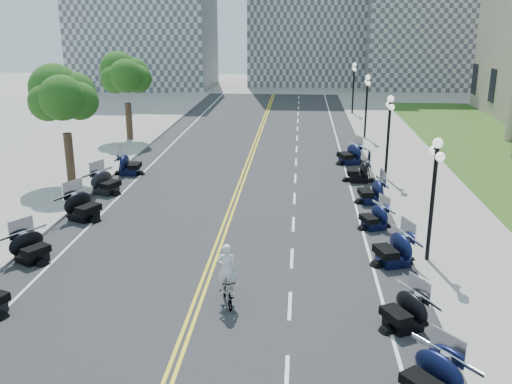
{
  "coord_description": "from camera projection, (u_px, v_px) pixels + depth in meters",
  "views": [
    {
      "loc": [
        3.4,
        -17.48,
        9.48
      ],
      "look_at": [
        1.53,
        6.6,
        2.0
      ],
      "focal_mm": 40.0,
      "sensor_mm": 36.0,
      "label": 1
    }
  ],
  "objects": [
    {
      "name": "cyclist_rider",
      "position": [
        226.0,
        252.0,
        19.04
      ],
      "size": [
        0.68,
        0.45,
        1.87
      ],
      "primitive_type": "imported",
      "rotation": [
        0.0,
        0.0,
        3.14
      ],
      "color": "white",
      "rests_on": "bicycle"
    },
    {
      "name": "motorcycle_n_7",
      "position": [
        374.0,
        216.0,
        26.4
      ],
      "size": [
        2.32,
        2.32,
        1.24
      ],
      "primitive_type": null,
      "rotation": [
        0.0,
        0.0,
        -1.17
      ],
      "color": "black",
      "rests_on": "road"
    },
    {
      "name": "distant_block_c",
      "position": [
        441.0,
        4.0,
        76.73
      ],
      "size": [
        20.0,
        14.0,
        22.0
      ],
      "primitive_type": "cube",
      "color": "gray",
      "rests_on": "ground"
    },
    {
      "name": "street_lamp_2",
      "position": [
        432.0,
        201.0,
        22.11
      ],
      "size": [
        0.5,
        1.2,
        4.9
      ],
      "primitive_type": null,
      "color": "black",
      "rests_on": "sidewalk_north"
    },
    {
      "name": "motorcycle_s_6",
      "position": [
        31.0,
        245.0,
        22.83
      ],
      "size": [
        2.69,
        2.69,
        1.37
      ],
      "primitive_type": null,
      "rotation": [
        0.0,
        0.0,
        1.02
      ],
      "color": "black",
      "rests_on": "road"
    },
    {
      "name": "lane_dash_19",
      "position": [
        299.0,
        98.0,
        68.99
      ],
      "size": [
        0.12,
        2.0,
        0.0
      ],
      "primitive_type": "cube",
      "color": "white",
      "rests_on": "road"
    },
    {
      "name": "lane_dash_12",
      "position": [
        297.0,
        149.0,
        42.33
      ],
      "size": [
        0.12,
        2.0,
        0.0
      ],
      "primitive_type": "cube",
      "color": "white",
      "rests_on": "road"
    },
    {
      "name": "lane_dash_15",
      "position": [
        298.0,
        121.0,
        53.75
      ],
      "size": [
        0.12,
        2.0,
        0.0
      ],
      "primitive_type": "cube",
      "color": "white",
      "rests_on": "road"
    },
    {
      "name": "lane_dash_5",
      "position": [
        287.0,
        376.0,
        15.66
      ],
      "size": [
        0.12,
        2.0,
        0.0
      ],
      "primitive_type": "cube",
      "color": "white",
      "rests_on": "road"
    },
    {
      "name": "edge_line_north",
      "position": [
        357.0,
        212.0,
        28.76
      ],
      "size": [
        0.12,
        90.0,
        0.0
      ],
      "primitive_type": "cube",
      "color": "white",
      "rests_on": "road"
    },
    {
      "name": "motorcycle_n_4",
      "position": [
        431.0,
        375.0,
        14.59
      ],
      "size": [
        2.76,
        2.76,
        1.37
      ],
      "primitive_type": null,
      "rotation": [
        0.0,
        0.0,
        -0.91
      ],
      "color": "black",
      "rests_on": "road"
    },
    {
      "name": "lane_dash_6",
      "position": [
        290.0,
        306.0,
        19.47
      ],
      "size": [
        0.12,
        2.0,
        0.0
      ],
      "primitive_type": "cube",
      "color": "white",
      "rests_on": "road"
    },
    {
      "name": "lane_dash_9",
      "position": [
        294.0,
        198.0,
        30.9
      ],
      "size": [
        0.12,
        2.0,
        0.0
      ],
      "primitive_type": "cube",
      "color": "white",
      "rests_on": "road"
    },
    {
      "name": "centerline_yellow_a",
      "position": [
        229.0,
        209.0,
        29.24
      ],
      "size": [
        0.12,
        90.0,
        0.0
      ],
      "primitive_type": "cube",
      "color": "yellow",
      "rests_on": "road"
    },
    {
      "name": "street_lamp_4",
      "position": [
        366.0,
        107.0,
        44.97
      ],
      "size": [
        0.5,
        1.2,
        4.9
      ],
      "primitive_type": null,
      "color": "black",
      "rests_on": "sidewalk_north"
    },
    {
      "name": "motorcycle_n_10",
      "position": [
        350.0,
        153.0,
        37.92
      ],
      "size": [
        2.84,
        2.84,
        1.5
      ],
      "primitive_type": null,
      "rotation": [
        0.0,
        0.0,
        -1.14
      ],
      "color": "black",
      "rests_on": "road"
    },
    {
      "name": "motorcycle_s_7",
      "position": [
        83.0,
        205.0,
        27.54
      ],
      "size": [
        2.89,
        2.89,
        1.51
      ],
      "primitive_type": null,
      "rotation": [
        0.0,
        0.0,
        1.11
      ],
      "color": "black",
      "rests_on": "road"
    },
    {
      "name": "sidewalk_south",
      "position": [
        34.0,
        203.0,
        29.99
      ],
      "size": [
        5.0,
        90.0,
        0.15
      ],
      "primitive_type": "cube",
      "color": "#9E9991",
      "rests_on": "ground"
    },
    {
      "name": "street_lamp_3",
      "position": [
        388.0,
        138.0,
        33.54
      ],
      "size": [
        0.5,
        1.2,
        4.9
      ],
      "primitive_type": null,
      "color": "black",
      "rests_on": "sidewalk_north"
    },
    {
      "name": "bicycle",
      "position": [
        227.0,
        291.0,
        19.46
      ],
      "size": [
        0.95,
        1.73,
        1.0
      ],
      "primitive_type": "imported",
      "rotation": [
        0.0,
        0.0,
        0.31
      ],
      "color": "#A51414",
      "rests_on": "road"
    },
    {
      "name": "lane_dash_18",
      "position": [
        299.0,
        102.0,
        65.18
      ],
      "size": [
        0.12,
        2.0,
        0.0
      ],
      "primitive_type": "cube",
      "color": "white",
      "rests_on": "road"
    },
    {
      "name": "motorcycle_n_9",
      "position": [
        359.0,
        169.0,
        33.89
      ],
      "size": [
        2.13,
        2.13,
        1.49
      ],
      "primitive_type": null,
      "rotation": [
        0.0,
        0.0,
        -1.57
      ],
      "color": "black",
      "rests_on": "road"
    },
    {
      "name": "tree_4",
      "position": [
        126.0,
        80.0,
        43.81
      ],
      "size": [
        4.8,
        4.8,
        9.2
      ],
      "primitive_type": null,
      "color": "#235619",
      "rests_on": "sidewalk_south"
    },
    {
      "name": "street_lamp_5",
      "position": [
        353.0,
        88.0,
        56.4
      ],
      "size": [
        0.5,
        1.2,
        4.9
      ],
      "primitive_type": null,
      "color": "black",
      "rests_on": "sidewalk_north"
    },
    {
      "name": "motorcycle_n_6",
      "position": [
        394.0,
        247.0,
        22.51
      ],
      "size": [
        2.65,
        2.65,
        1.46
      ],
      "primitive_type": null,
      "rotation": [
        0.0,
        0.0,
        -1.23
      ],
      "color": "black",
      "rests_on": "road"
    },
    {
      "name": "lane_dash_11",
      "position": [
        296.0,
        162.0,
        38.52
      ],
      "size": [
        0.12,
        2.0,
        0.0
      ],
      "primitive_type": "cube",
      "color": "white",
      "rests_on": "road"
    },
    {
      "name": "ground",
      "position": [
        197.0,
        302.0,
        19.71
      ],
      "size": [
        160.0,
        160.0,
        0.0
      ],
      "primitive_type": "plane",
      "color": "gray"
    },
    {
      "name": "lane_dash_17",
      "position": [
        298.0,
        108.0,
        61.37
      ],
      "size": [
        0.12,
        2.0,
        0.0
      ],
      "primitive_type": "cube",
      "color": "white",
      "rests_on": "road"
    },
    {
      "name": "lane_dash_7",
      "position": [
        292.0,
        258.0,
        23.28
      ],
      "size": [
        0.12,
        2.0,
        0.0
      ],
      "primitive_type": "cube",
      "color": "white",
      "rests_on": "road"
    },
    {
      "name": "road",
      "position": [
        232.0,
        209.0,
        29.23
      ],
      "size": [
        16.0,
        90.0,
        0.01
      ],
      "primitive_type": "cube",
      "color": "#333335",
      "rests_on": "ground"
    },
    {
      "name": "lane_dash_16",
      "position": [
        298.0,
        114.0,
        57.56
      ],
      "size": [
        0.12,
        2.0,
        0.0
      ],
      "primitive_type": "cube",
      "color": "white",
      "rests_on": "road"
    },
    {
      "name": "lane_dash_13",
      "position": [
        297.0,
        138.0,
        46.13
      ],
      "size": [
        0.12,
        2.0,
        0.0
      ],
      "primitive_type": "cube",
      "color": "white",
      "rests_on": "road"
    },
    {
      "name": "motorcycle_s_8",
      "position": [
        106.0,
        181.0,
        31.57
      ],
      "size": [
        2.71,
        2.71,
        1.44
      ],
      "primitive_type": null,
      "rotation": [
        0.0,
        0.0,
        1.17
      ],
      "color": "black",
      "rests_on": "road"
    },
    {
      "name": "edge_line_south",
      "position": [
        110.0,
        206.0,
        29.7
      ],
      "size": [
        0.12,
        90.0,
        0.0
      ],
      "primitive_type": "cube",
      "color": "white",
      "rests_on": "road"
    },
    {
      "name": "sidewalk_north",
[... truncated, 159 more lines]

